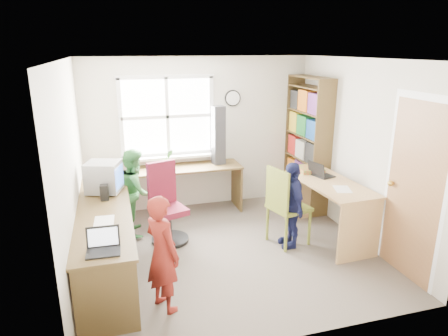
% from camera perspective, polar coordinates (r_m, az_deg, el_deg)
% --- Properties ---
extents(room, '(3.64, 3.44, 2.44)m').
position_cam_1_polar(room, '(4.90, 0.61, 1.38)').
color(room, '#4D443C').
rests_on(room, ground).
extents(l_desk, '(2.38, 2.95, 0.75)m').
position_cam_1_polar(l_desk, '(4.63, -14.10, -10.22)').
color(l_desk, brown).
rests_on(l_desk, ground).
extents(right_desk, '(0.71, 1.41, 0.80)m').
position_cam_1_polar(right_desk, '(5.58, 14.88, -4.14)').
color(right_desk, tan).
rests_on(right_desk, ground).
extents(bookshelf, '(0.30, 1.02, 2.10)m').
position_cam_1_polar(bookshelf, '(6.54, 11.76, 3.04)').
color(bookshelf, brown).
rests_on(bookshelf, ground).
extents(swivel_chair, '(0.63, 0.63, 1.08)m').
position_cam_1_polar(swivel_chair, '(5.43, -8.22, -5.63)').
color(swivel_chair, black).
rests_on(swivel_chair, ground).
extents(wooden_chair, '(0.56, 0.56, 1.06)m').
position_cam_1_polar(wooden_chair, '(5.27, 8.63, -5.04)').
color(wooden_chair, olive).
rests_on(wooden_chair, ground).
extents(crt_monitor, '(0.49, 0.47, 0.40)m').
position_cam_1_polar(crt_monitor, '(5.27, -16.80, -1.25)').
color(crt_monitor, '#97989C').
rests_on(crt_monitor, l_desk).
extents(laptop_left, '(0.31, 0.26, 0.21)m').
position_cam_1_polar(laptop_left, '(3.85, -16.86, -10.57)').
color(laptop_left, black).
rests_on(laptop_left, l_desk).
extents(laptop_right, '(0.33, 0.37, 0.22)m').
position_cam_1_polar(laptop_right, '(5.71, 13.51, -0.67)').
color(laptop_right, black).
rests_on(laptop_right, right_desk).
extents(speaker_a, '(0.10, 0.10, 0.19)m').
position_cam_1_polar(speaker_a, '(5.03, -16.71, -3.37)').
color(speaker_a, black).
rests_on(speaker_a, l_desk).
extents(speaker_b, '(0.12, 0.12, 0.18)m').
position_cam_1_polar(speaker_b, '(5.48, -16.80, -1.75)').
color(speaker_b, black).
rests_on(speaker_b, l_desk).
extents(cd_tower, '(0.21, 0.19, 0.92)m').
position_cam_1_polar(cd_tower, '(6.23, -0.80, 4.68)').
color(cd_tower, black).
rests_on(cd_tower, l_desk).
extents(game_box, '(0.37, 0.37, 0.07)m').
position_cam_1_polar(game_box, '(5.91, 12.26, -0.18)').
color(game_box, red).
rests_on(game_box, right_desk).
extents(paper_a, '(0.22, 0.30, 0.00)m').
position_cam_1_polar(paper_a, '(4.47, -16.76, -7.27)').
color(paper_a, silver).
rests_on(paper_a, l_desk).
extents(paper_b, '(0.27, 0.32, 0.00)m').
position_cam_1_polar(paper_b, '(5.28, 16.56, -2.91)').
color(paper_b, silver).
rests_on(paper_b, right_desk).
extents(potted_plant, '(0.19, 0.17, 0.30)m').
position_cam_1_polar(potted_plant, '(6.12, -7.98, 1.31)').
color(potted_plant, '#377C31').
rests_on(potted_plant, l_desk).
extents(person_red, '(0.47, 0.52, 1.20)m').
position_cam_1_polar(person_red, '(4.01, -8.80, -11.98)').
color(person_red, maroon).
rests_on(person_red, ground).
extents(person_green, '(0.49, 0.61, 1.21)m').
position_cam_1_polar(person_green, '(5.68, -12.53, -3.31)').
color(person_green, '#327D38').
rests_on(person_green, ground).
extents(person_navy, '(0.35, 0.70, 1.15)m').
position_cam_1_polar(person_navy, '(5.25, 9.58, -5.21)').
color(person_navy, '#151943').
rests_on(person_navy, ground).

